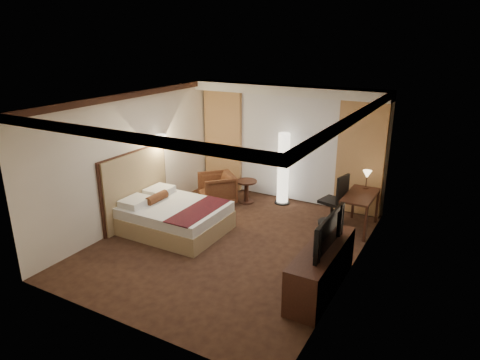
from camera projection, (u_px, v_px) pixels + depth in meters
The scene contains 21 objects.
floor at pixel (230, 243), 8.09m from camera, with size 4.50×5.50×0.01m, color black.
ceiling at pixel (229, 100), 7.22m from camera, with size 4.50×5.50×0.01m, color white.
back_wall at pixel (289, 143), 9.93m from camera, with size 4.50×0.02×2.70m, color beige.
left_wall at pixel (134, 159), 8.69m from camera, with size 0.02×5.50×2.70m, color beige.
right_wall at pixel (354, 198), 6.62m from camera, with size 0.02×5.50×2.70m, color beige.
crown_molding at pixel (229, 104), 7.24m from camera, with size 4.50×5.50×0.12m, color black, non-canonical shape.
soffit at pixel (287, 90), 9.32m from camera, with size 4.50×0.50×0.20m, color white.
curtain_sheer at pixel (288, 148), 9.90m from camera, with size 2.48×0.04×2.45m, color silver.
curtain_left_drape at pixel (223, 140), 10.63m from camera, with size 1.00×0.14×2.45m, color tan.
curtain_right_drape at pixel (360, 159), 9.06m from camera, with size 1.00×0.14×2.45m, color tan.
wall_sconce at pixel (161, 140), 9.10m from camera, with size 0.24×0.24×0.24m, color white, non-canonical shape.
bed at pixel (175, 218), 8.52m from camera, with size 1.93×1.50×0.56m, color white, non-canonical shape.
headboard at pixel (136, 188), 8.81m from camera, with size 0.12×1.80×1.50m, color tan, non-canonical shape.
armchair at pixel (217, 187), 9.91m from camera, with size 0.76×0.71×0.78m, color #4F2417.
side_table at pixel (247, 191), 9.99m from camera, with size 0.49×0.49×0.54m, color black, non-canonical shape.
floor_lamp at pixel (283, 169), 9.76m from camera, with size 0.35×0.35×1.68m, color white, non-canonical shape.
desk at pixel (359, 212), 8.58m from camera, with size 0.55×1.11×0.75m, color black, non-canonical shape.
desk_lamp at pixel (366, 180), 8.74m from camera, with size 0.18×0.18×0.34m, color #FFD899, non-canonical shape.
office_chair at pixel (333, 199), 8.73m from camera, with size 0.54×0.54×1.12m, color black, non-canonical shape.
dresser at pixel (321, 268), 6.53m from camera, with size 0.50×1.87×0.73m, color black, non-canonical shape.
television at pixel (322, 226), 6.32m from camera, with size 1.16×0.67×0.15m, color black.
Camera 1 is at (3.70, -6.26, 3.76)m, focal length 32.00 mm.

